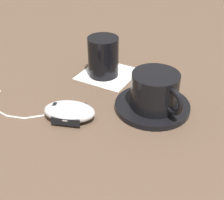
% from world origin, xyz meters
% --- Properties ---
extents(ground_plane, '(3.00, 3.00, 0.00)m').
position_xyz_m(ground_plane, '(0.00, 0.00, 0.00)').
color(ground_plane, brown).
extents(saucer, '(0.14, 0.14, 0.01)m').
position_xyz_m(saucer, '(0.03, 0.12, 0.01)').
color(saucer, black).
rests_on(saucer, ground).
extents(coffee_cup, '(0.10, 0.10, 0.07)m').
position_xyz_m(coffee_cup, '(0.04, 0.13, 0.05)').
color(coffee_cup, black).
rests_on(coffee_cup, saucer).
extents(computer_mouse, '(0.07, 0.10, 0.03)m').
position_xyz_m(computer_mouse, '(0.11, -0.01, 0.02)').
color(computer_mouse, silver).
rests_on(computer_mouse, ground).
extents(mouse_cable, '(0.08, 0.13, 0.00)m').
position_xyz_m(mouse_cable, '(0.12, -0.14, 0.00)').
color(mouse_cable, white).
rests_on(mouse_cable, ground).
extents(napkin_under_glass, '(0.14, 0.14, 0.00)m').
position_xyz_m(napkin_under_glass, '(-0.07, -0.00, 0.00)').
color(napkin_under_glass, white).
rests_on(napkin_under_glass, ground).
extents(drinking_glass, '(0.07, 0.07, 0.09)m').
position_xyz_m(drinking_glass, '(-0.07, -0.01, 0.05)').
color(drinking_glass, black).
rests_on(drinking_glass, napkin_under_glass).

